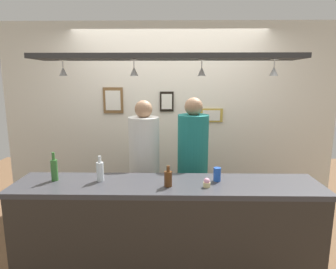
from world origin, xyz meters
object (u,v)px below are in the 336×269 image
(person_right_teal_shirt, at_px, (193,157))
(bottle_soda_clear, at_px, (100,171))
(cupcake, at_px, (207,183))
(bottle_beer_green_import, at_px, (54,169))
(picture_frame_caricature, at_px, (113,100))
(drink_can, at_px, (217,174))
(bottle_beer_brown_stubby, at_px, (168,178))
(person_middle_white_patterned_shirt, at_px, (144,159))
(picture_frame_lower_pair, at_px, (211,115))
(picture_frame_crest, at_px, (167,102))

(person_right_teal_shirt, xyz_separation_m, bottle_soda_clear, (-0.87, -0.67, 0.06))
(person_right_teal_shirt, relative_size, cupcake, 21.56)
(bottle_beer_green_import, distance_m, picture_frame_caricature, 1.48)
(bottle_beer_green_import, bearing_deg, drink_can, 0.53)
(bottle_beer_brown_stubby, height_order, cupcake, bottle_beer_brown_stubby)
(person_middle_white_patterned_shirt, bearing_deg, bottle_beer_green_import, -137.88)
(bottle_beer_brown_stubby, distance_m, picture_frame_lower_pair, 1.62)
(bottle_beer_brown_stubby, distance_m, cupcake, 0.33)
(person_right_teal_shirt, bearing_deg, cupcake, -85.38)
(bottle_soda_clear, distance_m, picture_frame_lower_pair, 1.82)
(picture_frame_lower_pair, bearing_deg, drink_can, -94.67)
(person_middle_white_patterned_shirt, xyz_separation_m, picture_frame_caricature, (-0.47, 0.69, 0.60))
(bottle_beer_green_import, relative_size, picture_frame_lower_pair, 0.87)
(bottle_beer_brown_stubby, relative_size, picture_frame_crest, 0.69)
(person_middle_white_patterned_shirt, xyz_separation_m, picture_frame_lower_pair, (0.83, 0.69, 0.41))
(person_right_teal_shirt, distance_m, bottle_soda_clear, 1.10)
(bottle_soda_clear, bearing_deg, person_right_teal_shirt, 37.71)
(bottle_beer_green_import, relative_size, picture_frame_crest, 1.00)
(picture_frame_crest, bearing_deg, bottle_beer_green_import, -125.82)
(person_right_teal_shirt, relative_size, bottle_beer_brown_stubby, 9.34)
(person_middle_white_patterned_shirt, xyz_separation_m, cupcake, (0.61, -0.81, 0.02))
(bottle_beer_brown_stubby, bearing_deg, person_right_teal_shirt, 71.80)
(bottle_soda_clear, xyz_separation_m, drink_can, (1.05, 0.02, -0.03))
(bottle_soda_clear, xyz_separation_m, picture_frame_crest, (0.57, 1.36, 0.51))
(drink_can, bearing_deg, person_right_teal_shirt, 104.84)
(person_middle_white_patterned_shirt, height_order, picture_frame_lower_pair, person_middle_white_patterned_shirt)
(bottle_soda_clear, bearing_deg, picture_frame_crest, 67.41)
(person_right_teal_shirt, bearing_deg, bottle_beer_brown_stubby, -108.20)
(person_right_teal_shirt, xyz_separation_m, bottle_beer_brown_stubby, (-0.26, -0.80, 0.03))
(bottle_beer_brown_stubby, xyz_separation_m, picture_frame_caricature, (-0.75, 1.48, 0.55))
(person_middle_white_patterned_shirt, relative_size, bottle_beer_green_import, 6.35)
(person_right_teal_shirt, relative_size, picture_frame_crest, 6.47)
(cupcake, bearing_deg, drink_can, 54.06)
(person_right_teal_shirt, height_order, drink_can, person_right_teal_shirt)
(picture_frame_caricature, bearing_deg, picture_frame_lower_pair, 0.00)
(bottle_beer_brown_stubby, distance_m, picture_frame_crest, 1.58)
(bottle_beer_green_import, xyz_separation_m, cupcake, (1.35, -0.14, -0.07))
(cupcake, height_order, picture_frame_caricature, picture_frame_caricature)
(person_right_teal_shirt, relative_size, bottle_soda_clear, 7.31)
(drink_can, bearing_deg, bottle_beer_green_import, -179.47)
(bottle_beer_brown_stubby, xyz_separation_m, picture_frame_crest, (-0.04, 1.48, 0.54))
(person_middle_white_patterned_shirt, bearing_deg, bottle_soda_clear, -115.96)
(cupcake, xyz_separation_m, picture_frame_lower_pair, (0.22, 1.49, 0.39))
(bottle_soda_clear, bearing_deg, person_middle_white_patterned_shirt, 64.04)
(picture_frame_crest, bearing_deg, picture_frame_lower_pair, 0.00)
(bottle_beer_brown_stubby, height_order, bottle_beer_green_import, bottle_beer_green_import)
(picture_frame_caricature, height_order, picture_frame_crest, picture_frame_caricature)
(person_right_teal_shirt, height_order, bottle_beer_brown_stubby, person_right_teal_shirt)
(person_middle_white_patterned_shirt, relative_size, bottle_beer_brown_stubby, 9.18)
(picture_frame_caricature, distance_m, picture_frame_crest, 0.71)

